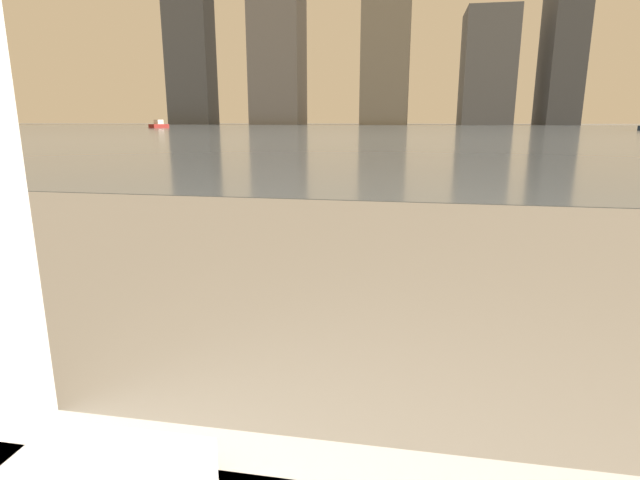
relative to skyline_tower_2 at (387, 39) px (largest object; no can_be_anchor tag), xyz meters
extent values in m
cube|color=slate|center=(6.23, -56.00, -18.49)|extent=(180.00, 110.00, 0.01)
cube|color=maroon|center=(-27.61, -53.05, -18.23)|extent=(1.72, 3.07, 0.51)
cube|color=silver|center=(-27.61, -53.05, -17.69)|extent=(0.99, 1.24, 0.58)
cube|color=#4C515B|center=(-46.22, 0.00, 0.64)|extent=(10.39, 6.82, 38.27)
cube|color=gray|center=(0.00, 0.00, 0.00)|extent=(10.31, 11.85, 37.00)
cube|color=slate|center=(21.73, 0.00, -6.69)|extent=(10.42, 13.73, 23.62)
camera|label=1|loc=(6.59, -117.76, -17.41)|focal=28.00mm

